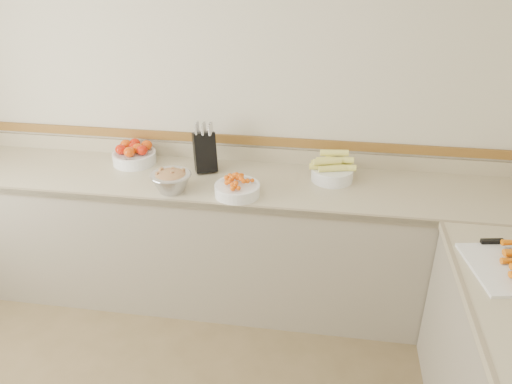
# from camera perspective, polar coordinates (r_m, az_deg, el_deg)

# --- Properties ---
(back_wall) EXTENTS (4.00, 0.00, 4.00)m
(back_wall) POSITION_cam_1_polar(r_m,az_deg,el_deg) (3.31, -4.35, 10.24)
(back_wall) COLOR beige
(back_wall) RESTS_ON ground_plane
(counter_back) EXTENTS (4.00, 0.65, 1.08)m
(counter_back) POSITION_cam_1_polar(r_m,az_deg,el_deg) (3.38, -5.05, -5.26)
(counter_back) COLOR tan
(counter_back) RESTS_ON ground_plane
(knife_block) EXTENTS (0.19, 0.21, 0.33)m
(knife_block) POSITION_cam_1_polar(r_m,az_deg,el_deg) (3.23, -5.87, 4.71)
(knife_block) COLOR black
(knife_block) RESTS_ON counter_back
(tomato_bowl) EXTENTS (0.29, 0.29, 0.14)m
(tomato_bowl) POSITION_cam_1_polar(r_m,az_deg,el_deg) (3.44, -13.74, 4.22)
(tomato_bowl) COLOR white
(tomato_bowl) RESTS_ON counter_back
(cherry_tomato_bowl) EXTENTS (0.27, 0.27, 0.15)m
(cherry_tomato_bowl) POSITION_cam_1_polar(r_m,az_deg,el_deg) (2.93, -2.19, 0.50)
(cherry_tomato_bowl) COLOR white
(cherry_tomato_bowl) RESTS_ON counter_back
(corn_bowl) EXTENTS (0.29, 0.26, 0.19)m
(corn_bowl) POSITION_cam_1_polar(r_m,az_deg,el_deg) (3.14, 8.71, 2.47)
(corn_bowl) COLOR white
(corn_bowl) RESTS_ON counter_back
(rhubarb_bowl) EXTENTS (0.25, 0.25, 0.14)m
(rhubarb_bowl) POSITION_cam_1_polar(r_m,az_deg,el_deg) (3.01, -9.68, 1.34)
(rhubarb_bowl) COLOR #B2B2BA
(rhubarb_bowl) RESTS_ON counter_back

